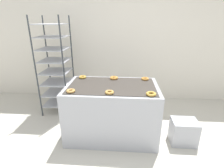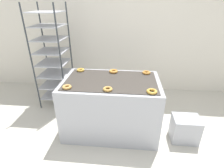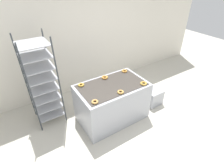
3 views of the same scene
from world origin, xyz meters
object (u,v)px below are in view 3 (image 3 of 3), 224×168
donut_near_center (121,92)px  donut_near_right (144,83)px  baking_rack_cart (42,82)px  fryer_machine (112,102)px  glaze_bin (154,97)px  donut_far_left (81,85)px  donut_far_right (124,71)px  donut_near_left (95,102)px  donut_far_center (105,77)px

donut_near_center → donut_near_right: bearing=-1.1°
baking_rack_cart → fryer_machine: bearing=-32.3°
glaze_bin → donut_far_left: 1.77m
fryer_machine → glaze_bin: fryer_machine is taller
glaze_bin → donut_near_right: donut_near_right is taller
donut_near_right → donut_far_right: same height
donut_near_left → donut_far_center: (0.54, 0.58, 0.00)m
donut_near_left → donut_far_center: size_ratio=0.90×
baking_rack_cart → glaze_bin: bearing=-21.2°
fryer_machine → donut_near_right: bearing=-30.4°
donut_far_center → baking_rack_cart: bearing=159.7°
fryer_machine → donut_near_left: (-0.53, -0.29, 0.43)m
baking_rack_cart → donut_far_left: 0.74m
donut_far_left → donut_far_center: donut_far_center is taller
donut_near_left → donut_near_center: 0.52m
glaze_bin → donut_far_left: donut_far_left is taller
donut_near_right → donut_far_left: size_ratio=1.09×
donut_near_center → donut_near_right: size_ratio=0.91×
baking_rack_cart → donut_near_right: size_ratio=13.98×
donut_near_left → donut_far_center: 0.79m
donut_near_left → donut_far_left: size_ratio=0.99×
donut_near_left → donut_near_center: size_ratio=0.99×
donut_near_right → fryer_machine: bearing=149.6°
donut_far_left → baking_rack_cart: bearing=146.3°
baking_rack_cart → donut_far_right: bearing=-14.4°
fryer_machine → donut_near_right: donut_near_right is taller
fryer_machine → glaze_bin: (1.07, -0.14, -0.23)m
donut_near_left → donut_far_left: 0.59m
baking_rack_cart → donut_near_left: bearing=-59.4°
donut_far_center → donut_far_right: size_ratio=1.09×
donut_near_center → donut_far_left: (-0.50, 0.59, 0.00)m
baking_rack_cart → donut_far_left: (0.61, -0.41, -0.07)m
fryer_machine → baking_rack_cart: bearing=147.7°
donut_near_center → donut_far_center: donut_far_center is taller
glaze_bin → donut_far_center: donut_far_center is taller
donut_far_right → donut_far_center: bearing=-179.8°
donut_far_left → donut_near_left: bearing=-92.0°
donut_near_center → donut_far_center: size_ratio=0.91×
glaze_bin → donut_far_right: bearing=142.6°
fryer_machine → glaze_bin: 1.10m
donut_far_right → donut_near_center: bearing=-131.4°
baking_rack_cart → donut_near_center: size_ratio=15.27×
baking_rack_cart → donut_far_center: bearing=-20.3°
glaze_bin → donut_near_left: bearing=-174.6°
donut_near_center → donut_far_right: bearing=48.6°
donut_far_center → glaze_bin: bearing=-22.1°
fryer_machine → donut_near_right: size_ratio=10.48×
donut_near_center → donut_far_left: 0.77m
baking_rack_cart → glaze_bin: 2.46m
glaze_bin → donut_far_center: bearing=157.9°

